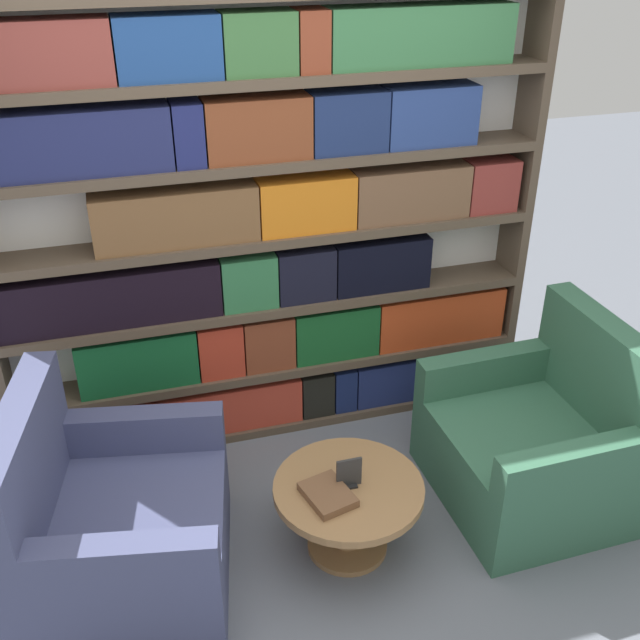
% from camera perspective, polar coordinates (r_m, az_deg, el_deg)
% --- Properties ---
extents(ground_plane, '(14.00, 14.00, 0.00)m').
position_cam_1_polar(ground_plane, '(3.58, 1.78, -19.56)').
color(ground_plane, slate).
extents(bookshelf, '(2.89, 0.30, 2.37)m').
position_cam_1_polar(bookshelf, '(3.92, -4.07, 6.46)').
color(bookshelf, silver).
rests_on(bookshelf, ground_plane).
extents(armchair_left, '(1.02, 1.08, 0.94)m').
position_cam_1_polar(armchair_left, '(3.51, -15.39, -14.98)').
color(armchair_left, '#42476B').
rests_on(armchair_left, ground_plane).
extents(armchair_right, '(0.88, 0.95, 0.94)m').
position_cam_1_polar(armchair_right, '(3.97, 16.26, -9.03)').
color(armchair_right, '#336047').
rests_on(armchair_right, ground_plane).
extents(coffee_table, '(0.69, 0.69, 0.38)m').
position_cam_1_polar(coffee_table, '(3.54, 2.16, -13.78)').
color(coffee_table, olive).
rests_on(coffee_table, ground_plane).
extents(table_sign, '(0.12, 0.06, 0.15)m').
position_cam_1_polar(table_sign, '(3.43, 2.22, -11.69)').
color(table_sign, black).
rests_on(table_sign, coffee_table).
extents(stray_book, '(0.24, 0.28, 0.04)m').
position_cam_1_polar(stray_book, '(3.40, 0.59, -13.16)').
color(stray_book, brown).
rests_on(stray_book, coffee_table).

